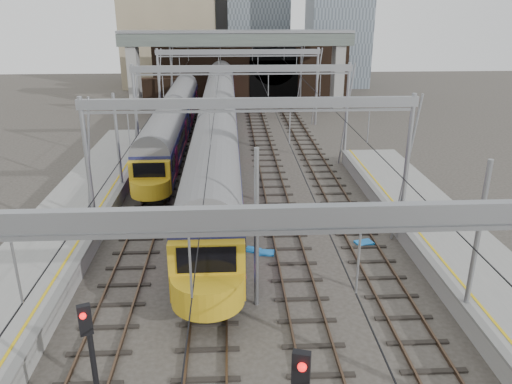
{
  "coord_description": "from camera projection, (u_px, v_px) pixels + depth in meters",
  "views": [
    {
      "loc": [
        -1.01,
        -16.42,
        12.14
      ],
      "look_at": [
        0.37,
        9.36,
        2.4
      ],
      "focal_mm": 35.0,
      "sensor_mm": 36.0,
      "label": 1
    }
  ],
  "objects": [
    {
      "name": "equip_cover_a",
      "position": [
        266.0,
        253.0,
        25.88
      ],
      "size": [
        0.94,
        0.72,
        0.1
      ],
      "primitive_type": "cube",
      "rotation": [
        0.0,
        0.0,
        -0.14
      ],
      "color": "blue",
      "rests_on": "ground"
    },
    {
      "name": "train_second",
      "position": [
        174.0,
        120.0,
        44.89
      ],
      "size": [
        2.64,
        30.57,
        4.6
      ],
      "color": "black",
      "rests_on": "ground"
    },
    {
      "name": "overbridge",
      "position": [
        237.0,
        47.0,
        60.08
      ],
      "size": [
        28.0,
        3.0,
        9.25
      ],
      "color": "gray",
      "rests_on": "ground"
    },
    {
      "name": "ground",
      "position": [
        259.0,
        332.0,
        19.67
      ],
      "size": [
        160.0,
        160.0,
        0.0
      ],
      "primitive_type": "plane",
      "color": "#38332D",
      "rests_on": "ground"
    },
    {
      "name": "equip_cover_b",
      "position": [
        253.0,
        250.0,
        26.2
      ],
      "size": [
        0.94,
        0.82,
        0.09
      ],
      "primitive_type": "cube",
      "rotation": [
        0.0,
        0.0,
        -0.42
      ],
      "color": "blue",
      "rests_on": "ground"
    },
    {
      "name": "signal_near_left",
      "position": [
        92.0,
        359.0,
        13.59
      ],
      "size": [
        0.39,
        0.47,
        4.87
      ],
      "rotation": [
        0.0,
        0.0,
        0.37
      ],
      "color": "black",
      "rests_on": "ground"
    },
    {
      "name": "platform_left",
      "position": [
        18.0,
        294.0,
        21.3
      ],
      "size": [
        4.32,
        55.0,
        1.12
      ],
      "color": "gray",
      "rests_on": "ground"
    },
    {
      "name": "overhead_line",
      "position": [
        242.0,
        83.0,
        37.43
      ],
      "size": [
        16.8,
        80.0,
        8.0
      ],
      "color": "gray",
      "rests_on": "ground"
    },
    {
      "name": "tracks",
      "position": [
        246.0,
        196.0,
        33.68
      ],
      "size": [
        14.4,
        80.0,
        0.22
      ],
      "color": "#4C3828",
      "rests_on": "ground"
    },
    {
      "name": "equip_cover_c",
      "position": [
        364.0,
        243.0,
        26.95
      ],
      "size": [
        1.08,
        0.89,
        0.11
      ],
      "primitive_type": "cube",
      "rotation": [
        0.0,
        0.0,
        0.29
      ],
      "color": "blue",
      "rests_on": "ground"
    },
    {
      "name": "train_main",
      "position": [
        220.0,
        100.0,
        52.82
      ],
      "size": [
        3.11,
        71.77,
        5.24
      ],
      "color": "black",
      "rests_on": "ground"
    },
    {
      "name": "retaining_wall",
      "position": [
        247.0,
        66.0,
        66.73
      ],
      "size": [
        28.0,
        2.75,
        9.0
      ],
      "color": "#312015",
      "rests_on": "ground"
    }
  ]
}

